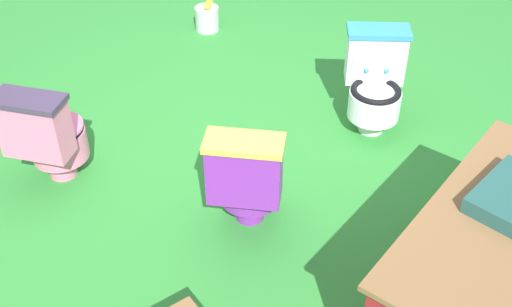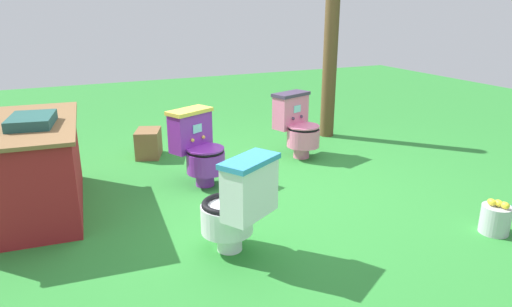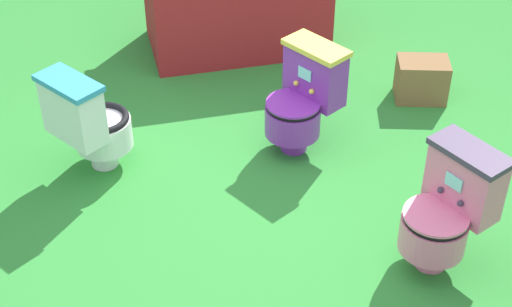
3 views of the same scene
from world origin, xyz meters
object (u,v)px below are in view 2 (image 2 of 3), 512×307
object	(u,v)px
toilet_white	(237,204)
vendor_table	(26,167)
wooden_post	(330,68)
lemon_bucket	(495,219)
toilet_purple	(199,147)
small_crate	(149,143)
toilet_pink	(297,125)

from	to	relation	value
toilet_white	vendor_table	world-z (taller)	vendor_table
wooden_post	lemon_bucket	xyz separation A→B (m)	(-2.87, 0.33, -0.78)
toilet_purple	small_crate	distance (m)	1.11
toilet_pink	vendor_table	bearing A→B (deg)	-11.98
vendor_table	lemon_bucket	distance (m)	3.77
toilet_purple	vendor_table	distance (m)	1.49
lemon_bucket	small_crate	bearing A→B (deg)	34.23
wooden_post	lemon_bucket	distance (m)	2.99
wooden_post	lemon_bucket	size ratio (longest dim) A/B	6.50
toilet_white	lemon_bucket	distance (m)	2.00
vendor_table	small_crate	size ratio (longest dim) A/B	4.12
vendor_table	lemon_bucket	bearing A→B (deg)	-120.61
small_crate	lemon_bucket	xyz separation A→B (m)	(-2.97, -2.02, -0.04)
toilet_white	vendor_table	size ratio (longest dim) A/B	0.48
vendor_table	lemon_bucket	size ratio (longest dim) A/B	5.52
toilet_purple	small_crate	world-z (taller)	toilet_purple
toilet_purple	vendor_table	world-z (taller)	vendor_table
toilet_white	toilet_pink	world-z (taller)	same
wooden_post	toilet_white	bearing A→B (deg)	136.11
toilet_purple	lemon_bucket	xyz separation A→B (m)	(-1.92, -1.75, -0.25)
toilet_pink	small_crate	distance (m)	1.72
toilet_white	toilet_pink	size ratio (longest dim) A/B	1.00
vendor_table	wooden_post	bearing A→B (deg)	-75.00
toilet_pink	toilet_white	bearing A→B (deg)	30.78
toilet_purple	wooden_post	world-z (taller)	wooden_post
toilet_pink	wooden_post	size ratio (longest dim) A/B	0.40
toilet_white	wooden_post	distance (m)	3.27
lemon_bucket	toilet_white	bearing A→B (deg)	74.10
small_crate	toilet_purple	bearing A→B (deg)	-165.39
toilet_purple	lemon_bucket	bearing A→B (deg)	106.90
toilet_pink	vendor_table	size ratio (longest dim) A/B	0.48
toilet_purple	toilet_pink	size ratio (longest dim) A/B	1.00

